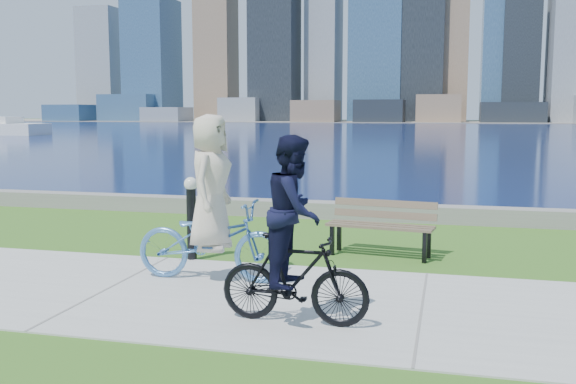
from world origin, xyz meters
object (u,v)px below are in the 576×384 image
at_px(park_bench, 382,222).
at_px(cyclist_man, 294,245).
at_px(cyclist_woman, 211,219).
at_px(bollard_lamp, 191,213).

bearing_deg(park_bench, cyclist_man, -90.96).
relative_size(park_bench, cyclist_woman, 0.78).
relative_size(park_bench, bollard_lamp, 1.35).
height_order(park_bench, bollard_lamp, bollard_lamp).
height_order(bollard_lamp, cyclist_woman, cyclist_woman).
distance_m(bollard_lamp, cyclist_man, 3.43).
relative_size(bollard_lamp, cyclist_woman, 0.58).
bearing_deg(park_bench, cyclist_woman, -126.09).
height_order(cyclist_woman, cyclist_man, cyclist_woman).
bearing_deg(bollard_lamp, cyclist_woman, -55.94).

